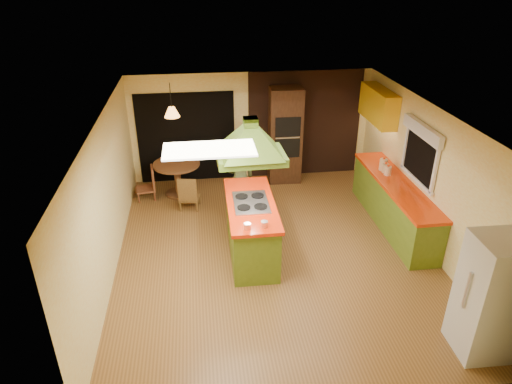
{
  "coord_description": "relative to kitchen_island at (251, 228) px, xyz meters",
  "views": [
    {
      "loc": [
        -1.23,
        -6.75,
        4.67
      ],
      "look_at": [
        -0.31,
        0.12,
        1.15
      ],
      "focal_mm": 32.0,
      "sensor_mm": 36.0,
      "label": 1
    }
  ],
  "objects": [
    {
      "name": "window_right",
      "position": [
        3.11,
        0.38,
        1.26
      ],
      "size": [
        0.12,
        1.35,
        1.06
      ],
      "color": "black",
      "rests_on": "room_walls"
    },
    {
      "name": "wall_oven",
      "position": [
        1.15,
        2.93,
        0.6
      ],
      "size": [
        0.75,
        0.63,
        2.21
      ],
      "rotation": [
        0.0,
        0.0,
        -0.04
      ],
      "color": "#442715",
      "rests_on": "ground"
    },
    {
      "name": "range_hood",
      "position": [
        0.0,
        -0.0,
        1.74
      ],
      "size": [
        1.12,
        0.82,
        0.8
      ],
      "rotation": [
        0.0,
        0.0,
        0.03
      ],
      "color": "#466419",
      "rests_on": "ceiling_plane"
    },
    {
      "name": "kitchen_island",
      "position": [
        0.0,
        0.0,
        0.0
      ],
      "size": [
        0.84,
        2.03,
        1.02
      ],
      "rotation": [
        0.0,
        0.0,
        -0.01
      ],
      "color": "olive",
      "rests_on": "ground"
    },
    {
      "name": "ceiling_plane",
      "position": [
        0.41,
        -0.02,
        1.99
      ],
      "size": [
        6.5,
        6.5,
        0.0
      ],
      "primitive_type": "plane",
      "rotation": [
        3.14,
        0.0,
        0.0
      ],
      "color": "silver",
      "rests_on": "room_walls"
    },
    {
      "name": "chair_left",
      "position": [
        -2.03,
        2.36,
        -0.15
      ],
      "size": [
        0.45,
        0.45,
        0.73
      ],
      "primitive_type": null,
      "rotation": [
        0.0,
        0.0,
        -1.42
      ],
      "color": "brown",
      "rests_on": "ground"
    },
    {
      "name": "canister_small",
      "position": [
        2.81,
        0.94,
        0.5
      ],
      "size": [
        0.16,
        0.16,
        0.18
      ],
      "primitive_type": "cylinder",
      "rotation": [
        0.0,
        0.0,
        -0.23
      ],
      "color": "#F1E2C2",
      "rests_on": "right_counter"
    },
    {
      "name": "nook_opening",
      "position": [
        -1.09,
        3.21,
        0.54
      ],
      "size": [
        2.2,
        0.03,
        2.1
      ],
      "primitive_type": "cube",
      "color": "black",
      "rests_on": "ground"
    },
    {
      "name": "ground",
      "position": [
        0.41,
        -0.02,
        -0.51
      ],
      "size": [
        6.5,
        6.5,
        0.0
      ],
      "primitive_type": "plane",
      "color": "brown",
      "rests_on": "ground"
    },
    {
      "name": "canister_medium",
      "position": [
        2.81,
        1.06,
        0.5
      ],
      "size": [
        0.13,
        0.13,
        0.18
      ],
      "primitive_type": "cylinder",
      "rotation": [
        0.0,
        0.0,
        0.05
      ],
      "color": "beige",
      "rests_on": "right_counter"
    },
    {
      "name": "room_walls",
      "position": [
        0.41,
        -0.02,
        0.74
      ],
      "size": [
        5.5,
        6.5,
        6.5
      ],
      "color": "#FFF4B6",
      "rests_on": "ground"
    },
    {
      "name": "refrigerator",
      "position": [
        2.76,
        -2.66,
        0.35
      ],
      "size": [
        0.73,
        0.69,
        1.72
      ],
      "primitive_type": "cube",
      "rotation": [
        0.0,
        0.0,
        -0.03
      ],
      "color": "silver",
      "rests_on": "ground"
    },
    {
      "name": "brick_panel",
      "position": [
        1.66,
        3.21,
        0.74
      ],
      "size": [
        2.64,
        0.03,
        2.5
      ],
      "primitive_type": "cube",
      "color": "#381E14",
      "rests_on": "ground"
    },
    {
      "name": "pendant_lamp",
      "position": [
        -1.33,
        2.46,
        1.39
      ],
      "size": [
        0.35,
        0.35,
        0.21
      ],
      "primitive_type": "cone",
      "rotation": [
        0.0,
        0.0,
        0.08
      ],
      "color": "#FF9E3F",
      "rests_on": "ceiling_plane"
    },
    {
      "name": "fluor_panel",
      "position": [
        -0.69,
        -1.22,
        1.98
      ],
      "size": [
        1.2,
        0.6,
        0.03
      ],
      "primitive_type": "cube",
      "color": "white",
      "rests_on": "ceiling_plane"
    },
    {
      "name": "chair_near",
      "position": [
        -1.08,
        1.81,
        -0.14
      ],
      "size": [
        0.47,
        0.47,
        0.75
      ],
      "primitive_type": null,
      "rotation": [
        0.0,
        0.0,
        2.98
      ],
      "color": "brown",
      "rests_on": "ground"
    },
    {
      "name": "dining_table",
      "position": [
        -1.33,
        2.46,
        0.02
      ],
      "size": [
        1.01,
        1.01,
        0.76
      ],
      "rotation": [
        0.0,
        0.0,
        -0.28
      ],
      "color": "brown",
      "rests_on": "ground"
    },
    {
      "name": "canister_large",
      "position": [
        2.81,
        1.18,
        0.53
      ],
      "size": [
        0.19,
        0.19,
        0.24
      ],
      "primitive_type": "cylinder",
      "rotation": [
        0.0,
        0.0,
        0.22
      ],
      "color": "beige",
      "rests_on": "right_counter"
    },
    {
      "name": "right_counter",
      "position": [
        2.86,
        0.58,
        -0.05
      ],
      "size": [
        0.62,
        3.05,
        0.92
      ],
      "color": "olive",
      "rests_on": "ground"
    },
    {
      "name": "man",
      "position": [
        -0.05,
        1.36,
        0.31
      ],
      "size": [
        0.68,
        0.55,
        1.63
      ],
      "primitive_type": "imported",
      "rotation": [
        0.0,
        0.0,
        3.44
      ],
      "color": "#464E29",
      "rests_on": "ground"
    },
    {
      "name": "upper_cabinets",
      "position": [
        2.98,
        2.18,
        1.44
      ],
      "size": [
        0.34,
        1.4,
        0.7
      ],
      "primitive_type": "cube",
      "color": "yellow",
      "rests_on": "room_walls"
    }
  ]
}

